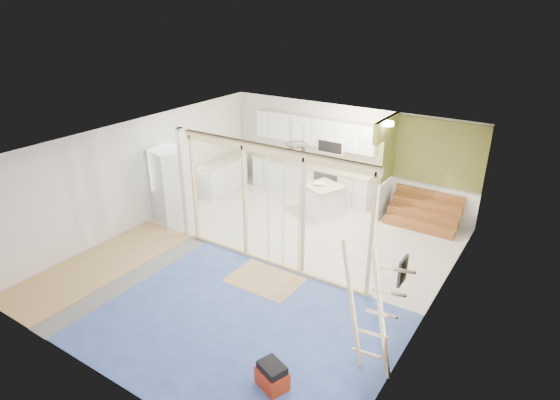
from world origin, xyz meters
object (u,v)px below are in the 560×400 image
Objects in this scene: island at (323,201)px; toolbox at (272,376)px; fridge at (171,185)px; ladder at (370,311)px.

island is 5.92m from toolbox.
island is 2.07× the size of toolbox.
toolbox is (5.20, -3.26, -0.72)m from fridge.
fridge is at bearing 168.21° from toolbox.
fridge is 6.53m from ladder.
fridge is at bearing -122.56° from island.
fridge is 3.81m from island.
toolbox is at bearing -47.69° from island.
ladder is at bearing 68.66° from toolbox.
island is 5.45m from ladder.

